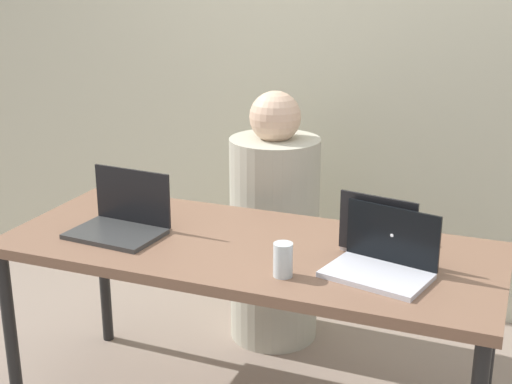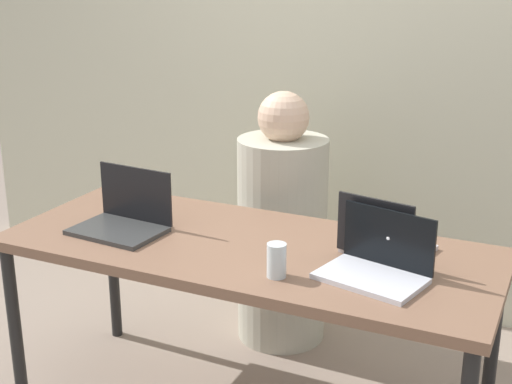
{
  "view_description": "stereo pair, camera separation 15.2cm",
  "coord_description": "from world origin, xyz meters",
  "px_view_note": "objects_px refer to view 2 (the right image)",
  "views": [
    {
      "loc": [
        0.92,
        -2.26,
        1.74
      ],
      "look_at": [
        0.0,
        0.08,
        0.92
      ],
      "focal_mm": 50.0,
      "sensor_mm": 36.0,
      "label": 1
    },
    {
      "loc": [
        1.06,
        -2.2,
        1.74
      ],
      "look_at": [
        0.0,
        0.08,
        0.92
      ],
      "focal_mm": 50.0,
      "sensor_mm": 36.0,
      "label": 2
    }
  ],
  "objects_px": {
    "laptop_front_left": "(124,217)",
    "water_glass_right": "(277,262)",
    "person_at_center": "(282,232)",
    "laptop_front_right": "(377,264)",
    "laptop_back_right": "(384,242)"
  },
  "relations": [
    {
      "from": "laptop_back_right",
      "to": "laptop_front_left",
      "type": "relative_size",
      "value": 0.91
    },
    {
      "from": "laptop_front_left",
      "to": "water_glass_right",
      "type": "height_order",
      "value": "laptop_front_left"
    },
    {
      "from": "laptop_front_right",
      "to": "laptop_front_left",
      "type": "xyz_separation_m",
      "value": [
        -1.01,
        0.01,
        0.0
      ]
    },
    {
      "from": "laptop_back_right",
      "to": "water_glass_right",
      "type": "bearing_deg",
      "value": 61.71
    },
    {
      "from": "laptop_back_right",
      "to": "laptop_front_left",
      "type": "height_order",
      "value": "laptop_front_left"
    },
    {
      "from": "laptop_back_right",
      "to": "laptop_front_left",
      "type": "distance_m",
      "value": 1.0
    },
    {
      "from": "person_at_center",
      "to": "water_glass_right",
      "type": "height_order",
      "value": "person_at_center"
    },
    {
      "from": "person_at_center",
      "to": "laptop_back_right",
      "type": "bearing_deg",
      "value": 131.25
    },
    {
      "from": "laptop_front_right",
      "to": "water_glass_right",
      "type": "bearing_deg",
      "value": -142.27
    },
    {
      "from": "laptop_front_right",
      "to": "laptop_front_left",
      "type": "bearing_deg",
      "value": -167.28
    },
    {
      "from": "laptop_front_left",
      "to": "water_glass_right",
      "type": "bearing_deg",
      "value": -7.3
    },
    {
      "from": "laptop_back_right",
      "to": "laptop_front_right",
      "type": "relative_size",
      "value": 0.86
    },
    {
      "from": "laptop_front_right",
      "to": "water_glass_right",
      "type": "relative_size",
      "value": 3.25
    },
    {
      "from": "laptop_front_left",
      "to": "water_glass_right",
      "type": "relative_size",
      "value": 3.09
    },
    {
      "from": "laptop_front_right",
      "to": "water_glass_right",
      "type": "distance_m",
      "value": 0.33
    }
  ]
}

